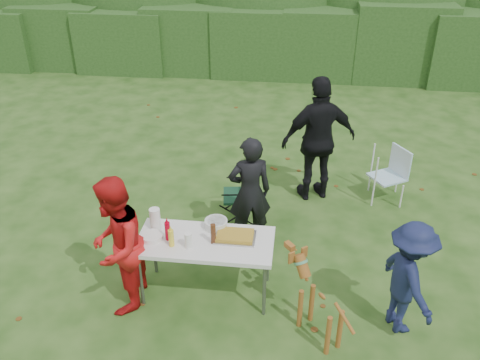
# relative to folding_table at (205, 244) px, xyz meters

# --- Properties ---
(ground) EXTENTS (80.00, 80.00, 0.00)m
(ground) POSITION_rel_folding_table_xyz_m (-0.12, 0.09, -0.69)
(ground) COLOR #1E4211
(hedge_row) EXTENTS (22.00, 1.40, 1.70)m
(hedge_row) POSITION_rel_folding_table_xyz_m (-0.12, 8.09, 0.16)
(hedge_row) COLOR #23471C
(hedge_row) RESTS_ON ground
(folding_table) EXTENTS (1.50, 0.70, 0.74)m
(folding_table) POSITION_rel_folding_table_xyz_m (0.00, 0.00, 0.00)
(folding_table) COLOR silver
(folding_table) RESTS_ON ground
(person_cook) EXTENTS (0.63, 0.51, 1.51)m
(person_cook) POSITION_rel_folding_table_xyz_m (0.39, 1.04, 0.07)
(person_cook) COLOR black
(person_cook) RESTS_ON ground
(person_red_jacket) EXTENTS (0.64, 0.80, 1.59)m
(person_red_jacket) POSITION_rel_folding_table_xyz_m (-0.90, -0.29, 0.11)
(person_red_jacket) COLOR red
(person_red_jacket) RESTS_ON ground
(person_black_puffy) EXTENTS (1.19, 0.81, 1.88)m
(person_black_puffy) POSITION_rel_folding_table_xyz_m (1.25, 2.30, 0.25)
(person_black_puffy) COLOR black
(person_black_puffy) RESTS_ON ground
(child) EXTENTS (0.75, 0.96, 1.30)m
(child) POSITION_rel_folding_table_xyz_m (2.13, -0.28, -0.03)
(child) COLOR #161D42
(child) RESTS_ON ground
(dog) EXTENTS (0.83, 0.91, 0.84)m
(dog) POSITION_rel_folding_table_xyz_m (1.27, -0.53, -0.27)
(dog) COLOR brown
(dog) RESTS_ON ground
(camping_chair) EXTENTS (0.60, 0.60, 0.85)m
(camping_chair) POSITION_rel_folding_table_xyz_m (0.20, 1.56, -0.26)
(camping_chair) COLOR #153C25
(camping_chair) RESTS_ON ground
(lawn_chair) EXTENTS (0.66, 0.66, 0.82)m
(lawn_chair) POSITION_rel_folding_table_xyz_m (2.30, 2.33, -0.28)
(lawn_chair) COLOR #64B8D6
(lawn_chair) RESTS_ON ground
(food_tray) EXTENTS (0.45, 0.30, 0.02)m
(food_tray) POSITION_rel_folding_table_xyz_m (0.32, 0.08, 0.06)
(food_tray) COLOR #B7B7BA
(food_tray) RESTS_ON folding_table
(focaccia_bread) EXTENTS (0.40, 0.26, 0.04)m
(focaccia_bread) POSITION_rel_folding_table_xyz_m (0.32, 0.08, 0.09)
(focaccia_bread) COLOR #AB8627
(focaccia_bread) RESTS_ON food_tray
(mustard_bottle) EXTENTS (0.06, 0.06, 0.20)m
(mustard_bottle) POSITION_rel_folding_table_xyz_m (-0.34, -0.13, 0.15)
(mustard_bottle) COLOR yellow
(mustard_bottle) RESTS_ON folding_table
(ketchup_bottle) EXTENTS (0.06, 0.06, 0.22)m
(ketchup_bottle) POSITION_rel_folding_table_xyz_m (-0.40, -0.03, 0.16)
(ketchup_bottle) COLOR #B10018
(ketchup_bottle) RESTS_ON folding_table
(beer_bottle) EXTENTS (0.06, 0.06, 0.24)m
(beer_bottle) POSITION_rel_folding_table_xyz_m (0.10, -0.04, 0.17)
(beer_bottle) COLOR #47230F
(beer_bottle) RESTS_ON folding_table
(paper_towel_roll) EXTENTS (0.12, 0.12, 0.26)m
(paper_towel_roll) POSITION_rel_folding_table_xyz_m (-0.59, 0.15, 0.18)
(paper_towel_roll) COLOR white
(paper_towel_roll) RESTS_ON folding_table
(cup_stack) EXTENTS (0.08, 0.08, 0.18)m
(cup_stack) POSITION_rel_folding_table_xyz_m (-0.15, -0.14, 0.14)
(cup_stack) COLOR white
(cup_stack) RESTS_ON folding_table
(pasta_bowl) EXTENTS (0.26, 0.26, 0.10)m
(pasta_bowl) POSITION_rel_folding_table_xyz_m (0.08, 0.25, 0.10)
(pasta_bowl) COLOR silver
(pasta_bowl) RESTS_ON folding_table
(plate_stack) EXTENTS (0.24, 0.24, 0.05)m
(plate_stack) POSITION_rel_folding_table_xyz_m (-0.58, -0.04, 0.08)
(plate_stack) COLOR white
(plate_stack) RESTS_ON folding_table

